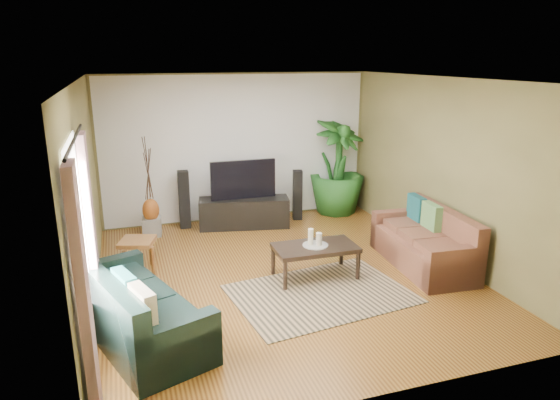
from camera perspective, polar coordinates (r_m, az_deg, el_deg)
name	(u,v)px	position (r m, az deg, el deg)	size (l,w,h in m)	color
floor	(284,275)	(7.15, 0.50, -8.54)	(5.50, 5.50, 0.00)	#8D5D24
ceiling	(285,79)	(6.50, 0.56, 13.63)	(5.50, 5.50, 0.00)	white
wall_back	(238,148)	(9.29, -4.87, 5.95)	(5.00, 5.00, 0.00)	olive
wall_front	(388,259)	(4.31, 12.25, -6.56)	(5.00, 5.00, 0.00)	olive
wall_left	(86,198)	(6.39, -21.26, 0.19)	(5.50, 5.50, 0.00)	olive
wall_right	(443,170)	(7.84, 18.18, 3.29)	(5.50, 5.50, 0.00)	olive
backwall_panel	(238,148)	(9.28, -4.86, 5.94)	(4.90, 4.90, 0.00)	white
window_pane	(80,239)	(4.85, -21.93, -4.16)	(1.80, 1.80, 0.00)	white
curtain_near	(84,301)	(4.25, -21.47, -10.67)	(0.08, 0.35, 2.20)	gray
curtain_far	(92,237)	(5.63, -20.74, -3.96)	(0.08, 0.35, 2.20)	gray
curtain_rod	(74,139)	(4.63, -22.48, 6.42)	(0.03, 0.03, 1.90)	black
sofa_left	(137,301)	(5.73, -16.00, -11.06)	(2.06, 0.88, 0.85)	black
sofa_right	(423,238)	(7.60, 16.06, -4.20)	(1.84, 0.83, 0.85)	brown
area_rug	(321,294)	(6.63, 4.68, -10.63)	(2.23, 1.58, 0.01)	tan
coffee_table	(315,261)	(7.02, 4.02, -7.00)	(1.14, 0.62, 0.47)	black
candle_tray	(315,245)	(6.92, 4.06, -5.17)	(0.35, 0.35, 0.02)	gray
candle_tall	(311,237)	(6.89, 3.53, -4.20)	(0.07, 0.07, 0.23)	white
candle_mid	(319,239)	(6.87, 4.51, -4.50)	(0.07, 0.07, 0.18)	beige
candle_short	(319,238)	(6.97, 4.43, -4.32)	(0.07, 0.07, 0.14)	beige
tv_stand	(244,213)	(9.02, -4.12, -1.45)	(1.60, 0.48, 0.53)	black
television	(243,179)	(8.87, -4.23, 2.36)	(1.17, 0.06, 0.69)	black
speaker_left	(184,200)	(9.06, -10.89, 0.05)	(0.19, 0.21, 1.04)	black
speaker_right	(297,195)	(9.38, 2.01, 0.58)	(0.17, 0.19, 0.94)	black
potted_plant	(337,166)	(9.75, 6.56, 3.86)	(1.04, 1.04, 1.86)	#1C511B
plant_pot	(336,205)	(9.94, 6.41, -0.63)	(0.34, 0.34, 0.27)	black
pedestal	(152,226)	(8.89, -14.41, -2.95)	(0.31, 0.31, 0.31)	gray
vase	(151,210)	(8.80, -14.55, -1.12)	(0.28, 0.28, 0.40)	#984D1B
side_table	(138,256)	(7.44, -15.89, -6.13)	(0.46, 0.46, 0.49)	olive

